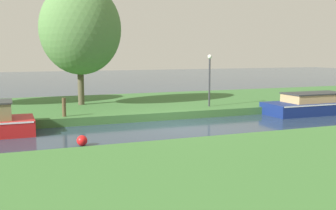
{
  "coord_description": "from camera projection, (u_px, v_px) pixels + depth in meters",
  "views": [
    {
      "loc": [
        -7.35,
        -17.06,
        3.44
      ],
      "look_at": [
        -0.22,
        1.2,
        0.9
      ],
      "focal_mm": 43.43,
      "sensor_mm": 36.0,
      "label": 1
    }
  ],
  "objects": [
    {
      "name": "ground_plane",
      "position": [
        182.0,
        127.0,
        18.85
      ],
      "size": [
        120.0,
        120.0,
        0.0
      ],
      "primitive_type": "plane",
      "color": "#27384B"
    },
    {
      "name": "navy_barge",
      "position": [
        316.0,
        104.0,
        23.08
      ],
      "size": [
        5.95,
        2.2,
        1.19
      ],
      "color": "navy",
      "rests_on": "ground_plane"
    },
    {
      "name": "riverbank_near",
      "position": [
        319.0,
        178.0,
        10.52
      ],
      "size": [
        72.0,
        10.0,
        0.4
      ],
      "primitive_type": "cube",
      "color": "#3E7133",
      "rests_on": "ground_plane"
    },
    {
      "name": "riverbank_far",
      "position": [
        137.0,
        105.0,
        25.29
      ],
      "size": [
        72.0,
        10.0,
        0.4
      ],
      "primitive_type": "cube",
      "color": "#3B6C33",
      "rests_on": "ground_plane"
    },
    {
      "name": "channel_buoy",
      "position": [
        82.0,
        141.0,
        15.05
      ],
      "size": [
        0.4,
        0.4,
        0.4
      ],
      "primitive_type": "sphere",
      "color": "red",
      "rests_on": "ground_plane"
    },
    {
      "name": "mooring_post_near",
      "position": [
        64.0,
        107.0,
        19.36
      ],
      "size": [
        0.18,
        0.18,
        0.89
      ],
      "primitive_type": "cylinder",
      "color": "brown",
      "rests_on": "riverbank_far"
    },
    {
      "name": "lamp_post",
      "position": [
        210.0,
        74.0,
        22.86
      ],
      "size": [
        0.24,
        0.24,
        2.93
      ],
      "color": "#333338",
      "rests_on": "riverbank_far"
    },
    {
      "name": "willow_tree_centre",
      "position": [
        81.0,
        29.0,
        22.93
      ],
      "size": [
        4.6,
        4.25,
        6.95
      ],
      "color": "brown",
      "rests_on": "riverbank_far"
    }
  ]
}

